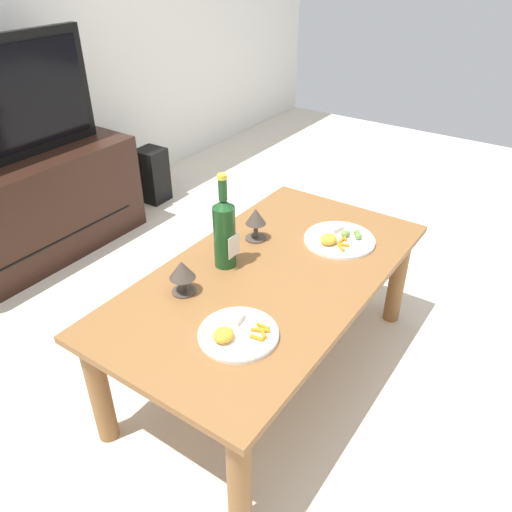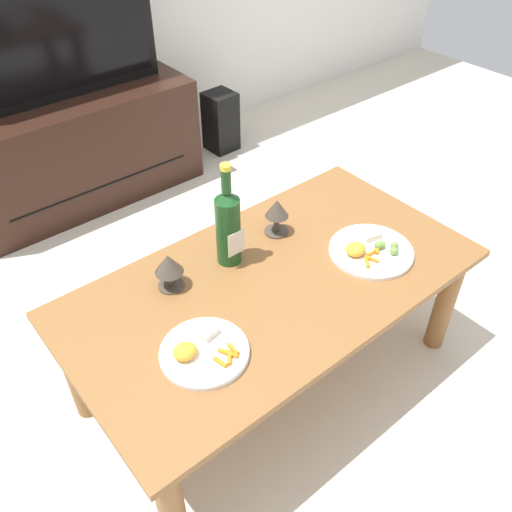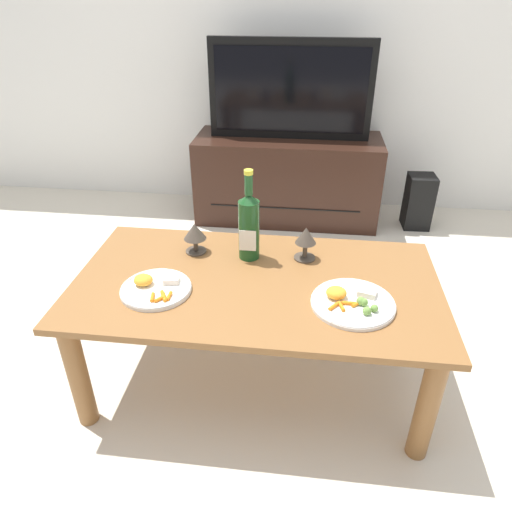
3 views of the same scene
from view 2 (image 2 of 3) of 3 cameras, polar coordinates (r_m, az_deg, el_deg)
name	(u,v)px [view 2 (image 2 of 3)]	position (r m, az deg, el deg)	size (l,w,h in m)	color
ground_plane	(271,374)	(2.01, 1.55, -12.36)	(6.40, 6.40, 0.00)	beige
dining_table	(273,298)	(1.71, 1.78, -4.43)	(1.29, 0.70, 0.47)	brown
tv_stand	(79,149)	(2.87, -18.24, 10.73)	(1.16, 0.45, 0.54)	black
tv_screen	(52,35)	(2.66, -20.81, 21.08)	(0.97, 0.05, 0.57)	black
floor_speaker	(221,122)	(3.23, -3.77, 14.04)	(0.16, 0.16, 0.34)	black
wine_bottle	(228,225)	(1.65, -2.99, 3.35)	(0.08, 0.08, 0.35)	#19471E
goblet_left	(169,266)	(1.60, -9.25, -1.04)	(0.09, 0.09, 0.12)	#473D33
goblet_right	(277,211)	(1.79, 2.23, 4.80)	(0.08, 0.08, 0.13)	#473D33
dinner_plate_left	(203,351)	(1.46, -5.62, -10.00)	(0.24, 0.24, 0.05)	white
dinner_plate_right	(370,250)	(1.79, 12.04, 0.65)	(0.28, 0.28, 0.05)	white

